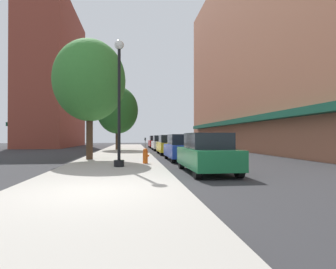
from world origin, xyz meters
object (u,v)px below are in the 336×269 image
Objects in this scene: car_green at (207,154)px; car_blue at (182,148)px; tree_mid at (117,110)px; tree_near at (90,81)px; fire_hydrant at (145,156)px; car_yellow at (169,145)px; car_red at (156,142)px; lamppost at (119,100)px; car_white at (161,143)px; parking_meter_near at (145,143)px.

car_green is 1.00× the size of car_blue.
tree_near is at bearing -94.38° from tree_mid.
fire_hydrant is 9.25m from car_yellow.
tree_mid is 9.14m from car_red.
car_green and car_blue have the same top height.
tree_mid is 1.59× the size of car_red.
car_green is (3.69, -1.83, -2.39)m from lamppost.
tree_near is at bearing 114.37° from lamppost.
car_red is at bearing 73.91° from tree_near.
car_green and car_white have the same top height.
car_white and car_red have the same top height.
tree_near is at bearing -114.87° from car_white.
fire_hydrant is 6.32m from tree_near.
car_white is at bearing 0.95° from tree_mid.
car_blue is at bearing 92.02° from car_green.
tree_near is (-3.30, 3.03, 4.45)m from fire_hydrant.
tree_near is 1.72× the size of car_blue.
tree_mid is 5.93m from car_white.
car_blue is at bearing -3.54° from tree_near.
fire_hydrant is 0.60× the size of parking_meter_near.
fire_hydrant is at bearing 47.86° from lamppost.
car_blue is (4.72, -13.17, -3.58)m from tree_mid.
tree_mid reaches higher than car_white.
car_red is (0.00, 20.13, 0.00)m from car_blue.
car_blue is at bearing -88.49° from car_yellow.
car_red is (3.69, 24.23, -2.39)m from lamppost.
car_white is at bearing 91.70° from car_blue.
parking_meter_near is at bearing 105.85° from car_blue.
parking_meter_near is at bearing -97.98° from car_red.
car_white is (1.95, 5.51, -0.14)m from parking_meter_near.
car_white is at bearing 92.02° from car_green.
car_yellow is 1.00× the size of car_white.
parking_meter_near is at bearing 100.14° from car_green.
car_green is 1.00× the size of car_red.
car_blue is at bearing 48.07° from fire_hydrant.
fire_hydrant is 0.18× the size of car_green.
car_green is at bearing -88.30° from car_blue.
car_green is (4.72, -19.10, -3.58)m from tree_mid.
fire_hydrant is 3.61m from car_blue.
car_green is 26.06m from car_red.
parking_meter_near is at bearing 87.52° from fire_hydrant.
tree_near reaches higher than car_yellow.
car_yellow is (0.00, 6.25, 0.00)m from car_blue.
parking_meter_near is 13.80m from car_green.
tree_near is (-2.02, 4.45, 1.77)m from lamppost.
lamppost is 0.80× the size of tree_near.
tree_mid is at bearing 117.02° from parking_meter_near.
tree_near is 1.72× the size of car_white.
car_green is 5.93m from car_blue.
tree_mid is 20.00m from car_green.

